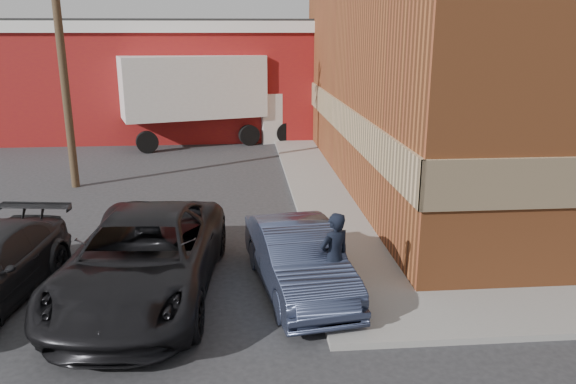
# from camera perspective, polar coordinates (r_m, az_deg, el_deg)

# --- Properties ---
(ground) EXTENTS (90.00, 90.00, 0.00)m
(ground) POSITION_cam_1_polar(r_m,az_deg,el_deg) (11.26, 5.42, -10.87)
(ground) COLOR #28282B
(ground) RESTS_ON ground
(brick_building) EXTENTS (14.25, 18.25, 9.36)m
(brick_building) POSITION_cam_1_polar(r_m,az_deg,el_deg) (21.53, 24.69, 13.59)
(brick_building) COLOR brown
(brick_building) RESTS_ON ground
(sidewalk_west) EXTENTS (1.80, 18.00, 0.12)m
(sidewalk_west) POSITION_cam_1_polar(r_m,az_deg,el_deg) (19.68, 2.55, 1.26)
(sidewalk_west) COLOR gray
(sidewalk_west) RESTS_ON ground
(warehouse) EXTENTS (16.30, 8.30, 5.60)m
(warehouse) POSITION_cam_1_polar(r_m,az_deg,el_deg) (30.23, -12.95, 11.37)
(warehouse) COLOR maroon
(warehouse) RESTS_ON ground
(utility_pole) EXTENTS (2.00, 0.26, 9.00)m
(utility_pole) POSITION_cam_1_polar(r_m,az_deg,el_deg) (19.68, -22.13, 13.95)
(utility_pole) COLOR #4A3925
(utility_pole) RESTS_ON ground
(man) EXTENTS (0.77, 0.67, 1.77)m
(man) POSITION_cam_1_polar(r_m,az_deg,el_deg) (10.58, 4.73, -6.69)
(man) COLOR black
(man) RESTS_ON sidewalk_south
(sedan) EXTENTS (2.12, 4.38, 1.38)m
(sedan) POSITION_cam_1_polar(r_m,az_deg,el_deg) (11.31, 1.04, -6.80)
(sedan) COLOR #343C56
(sedan) RESTS_ON ground
(suv_a) EXTENTS (3.17, 6.11, 1.64)m
(suv_a) POSITION_cam_1_polar(r_m,az_deg,el_deg) (11.38, -14.52, -6.49)
(suv_a) COLOR black
(suv_a) RESTS_ON ground
(box_truck) EXTENTS (8.50, 4.61, 4.02)m
(box_truck) POSITION_cam_1_polar(r_m,az_deg,el_deg) (26.26, -7.94, 9.88)
(box_truck) COLOR white
(box_truck) RESTS_ON ground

